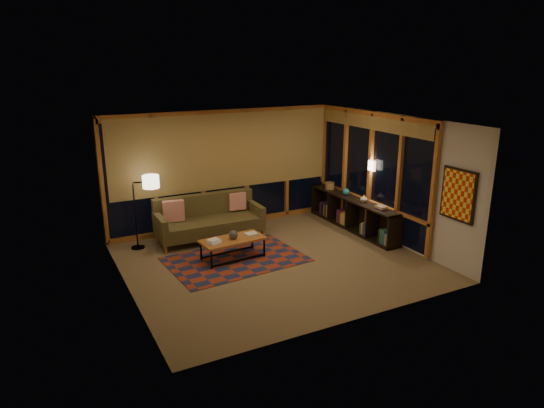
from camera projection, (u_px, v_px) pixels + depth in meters
name	position (u px, v px, depth m)	size (l,w,h in m)	color
floor	(274.00, 262.00, 9.37)	(5.50, 5.00, 0.01)	#83724F
ceiling	(274.00, 121.00, 8.60)	(5.50, 5.00, 0.01)	silver
walls	(274.00, 194.00, 8.99)	(5.51, 5.01, 2.70)	beige
window_wall_back	(225.00, 169.00, 11.05)	(5.30, 0.16, 2.60)	#B55C29
window_wall_right	(369.00, 173.00, 10.68)	(0.16, 3.70, 2.60)	#B55C29
wall_art	(458.00, 195.00, 8.58)	(0.06, 0.74, 0.94)	red
wall_sconce	(372.00, 166.00, 10.47)	(0.12, 0.18, 0.22)	#F5E2C1
sofa	(210.00, 219.00, 10.43)	(2.25, 0.91, 0.92)	#453B1F
pillow_left	(174.00, 211.00, 10.19)	(0.44, 0.15, 0.44)	red
pillow_right	(237.00, 203.00, 10.90)	(0.38, 0.13, 0.38)	red
area_rug	(236.00, 259.00, 9.46)	(2.57, 1.71, 0.01)	#98321A
coffee_table	(233.00, 249.00, 9.46)	(1.25, 0.57, 0.42)	#B55C29
book_stack_a	(214.00, 241.00, 9.16)	(0.24, 0.19, 0.07)	white
book_stack_b	(251.00, 234.00, 9.58)	(0.26, 0.20, 0.05)	white
ceramic_pot	(233.00, 235.00, 9.37)	(0.18, 0.18, 0.18)	black
floor_lamp	(135.00, 213.00, 9.84)	(0.51, 0.33, 1.53)	black
bookshelf	(353.00, 213.00, 11.11)	(0.40, 2.92, 0.73)	black
basket	(330.00, 186.00, 11.76)	(0.22, 0.22, 0.17)	olive
teal_bowl	(346.00, 192.00, 11.23)	(0.16, 0.16, 0.16)	#198280
vase	(364.00, 199.00, 10.66)	(0.16, 0.16, 0.17)	#B3A58C
shelf_book_stack	(381.00, 208.00, 10.17)	(0.19, 0.26, 0.08)	white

